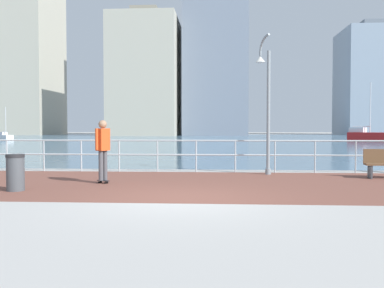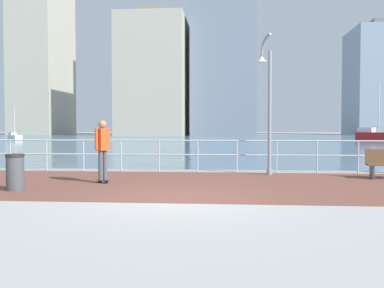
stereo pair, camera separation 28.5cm
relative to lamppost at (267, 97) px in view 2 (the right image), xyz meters
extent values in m
plane|color=#ADAAA5|center=(-2.41, 34.59, -2.65)|extent=(220.00, 220.00, 0.00)
cube|color=brown|center=(-2.41, -2.78, -2.65)|extent=(28.00, 6.44, 0.01)
cube|color=slate|center=(-2.41, 45.44, -2.65)|extent=(180.00, 88.00, 0.00)
cylinder|color=#B2BCC1|center=(-9.41, 0.44, -2.08)|extent=(0.05, 0.05, 1.14)
cylinder|color=#B2BCC1|center=(-8.01, 0.44, -2.08)|extent=(0.05, 0.05, 1.14)
cylinder|color=#B2BCC1|center=(-6.61, 0.44, -2.08)|extent=(0.05, 0.05, 1.14)
cylinder|color=#B2BCC1|center=(-5.21, 0.44, -2.08)|extent=(0.05, 0.05, 1.14)
cylinder|color=#B2BCC1|center=(-3.81, 0.44, -2.08)|extent=(0.05, 0.05, 1.14)
cylinder|color=#B2BCC1|center=(-2.41, 0.44, -2.08)|extent=(0.05, 0.05, 1.14)
cylinder|color=#B2BCC1|center=(-1.01, 0.44, -2.08)|extent=(0.05, 0.05, 1.14)
cylinder|color=#B2BCC1|center=(0.39, 0.44, -2.08)|extent=(0.05, 0.05, 1.14)
cylinder|color=#B2BCC1|center=(1.79, 0.44, -2.08)|extent=(0.05, 0.05, 1.14)
cylinder|color=#B2BCC1|center=(3.19, 0.44, -2.08)|extent=(0.05, 0.05, 1.14)
cylinder|color=#B2BCC1|center=(-2.41, 0.44, -1.51)|extent=(25.20, 0.06, 0.06)
cylinder|color=#B2BCC1|center=(-2.41, 0.44, -2.02)|extent=(25.20, 0.06, 0.06)
cylinder|color=gray|center=(0.08, -0.16, -2.55)|extent=(0.19, 0.19, 0.20)
cylinder|color=gray|center=(0.08, -0.16, -0.55)|extent=(0.12, 0.12, 4.20)
cylinder|color=gray|center=(0.04, -0.09, 2.09)|extent=(0.16, 0.20, 0.11)
cylinder|color=gray|center=(-0.02, 0.05, 2.04)|extent=(0.16, 0.21, 0.15)
cylinder|color=gray|center=(-0.08, 0.17, 1.96)|extent=(0.16, 0.20, 0.18)
cylinder|color=gray|center=(-0.12, 0.26, 1.84)|extent=(0.15, 0.18, 0.19)
cylinder|color=gray|center=(-0.15, 0.31, 1.70)|extent=(0.13, 0.15, 0.19)
cylinder|color=gray|center=(-0.16, 0.33, 1.54)|extent=(0.11, 0.11, 0.17)
cone|color=silver|center=(-0.16, 0.33, 1.34)|extent=(0.36, 0.36, 0.22)
cylinder|color=black|center=(-4.78, -2.89, -2.62)|extent=(0.07, 0.06, 0.06)
cylinder|color=black|center=(-4.82, -2.95, -2.62)|extent=(0.07, 0.06, 0.06)
cylinder|color=black|center=(-5.00, -2.76, -2.62)|extent=(0.07, 0.06, 0.06)
cylinder|color=black|center=(-5.04, -2.82, -2.62)|extent=(0.07, 0.06, 0.06)
cube|color=black|center=(-4.91, -2.86, -2.57)|extent=(0.40, 0.30, 0.02)
cylinder|color=#4C4C51|center=(-4.87, -2.79, -2.13)|extent=(0.18, 0.18, 0.85)
cylinder|color=#4C4C51|center=(-4.95, -2.92, -2.13)|extent=(0.18, 0.18, 0.85)
cube|color=#D84C1E|center=(-4.91, -2.86, -1.39)|extent=(0.38, 0.42, 0.63)
cylinder|color=#D84C1E|center=(-4.79, -2.66, -1.37)|extent=(0.12, 0.12, 0.60)
cylinder|color=#D84C1E|center=(-5.03, -3.05, -1.37)|extent=(0.12, 0.12, 0.60)
sphere|color=#A37A5B|center=(-4.91, -2.86, -0.96)|extent=(0.24, 0.24, 0.24)
cylinder|color=#474C51|center=(-6.72, -4.44, -2.22)|extent=(0.44, 0.44, 0.85)
cylinder|color=#262628|center=(-6.72, -4.44, -1.76)|extent=(0.46, 0.46, 0.08)
cube|color=#3F4247|center=(3.14, -1.15, -2.42)|extent=(0.08, 0.38, 0.45)
cube|color=white|center=(-29.34, 39.39, -2.32)|extent=(2.84, 2.84, 0.66)
cube|color=silver|center=(-29.99, 40.04, -1.81)|extent=(1.25, 1.25, 0.36)
cylinder|color=silver|center=(-29.34, 39.39, -0.17)|extent=(0.07, 0.07, 3.65)
cylinder|color=silver|center=(-29.82, 39.86, -1.55)|extent=(1.02, 1.02, 0.06)
cube|color=#B21E1E|center=(16.13, 36.92, -2.12)|extent=(4.67, 4.47, 1.06)
cube|color=silver|center=(15.04, 37.92, -1.30)|extent=(2.03, 1.99, 0.59)
cylinder|color=silver|center=(16.13, 36.92, 1.35)|extent=(0.12, 0.12, 5.88)
cylinder|color=silver|center=(15.33, 37.65, -0.89)|extent=(1.70, 1.57, 0.09)
cube|color=#B2AD99|center=(-45.46, 84.48, 14.77)|extent=(10.01, 16.99, 34.85)
cube|color=#8493A3|center=(34.85, 90.95, 9.76)|extent=(14.59, 15.44, 24.82)
cube|color=slate|center=(34.85, 90.95, 23.17)|extent=(5.84, 6.18, 2.00)
cube|color=#B2AD99|center=(-16.96, 74.60, 9.48)|extent=(13.59, 16.07, 24.25)
cube|color=gray|center=(-16.96, 74.60, 22.60)|extent=(5.44, 6.43, 2.00)
cube|color=slate|center=(-2.47, 77.93, 19.88)|extent=(13.34, 13.68, 45.06)
camera|label=1|loc=(-1.59, -14.93, -1.06)|focal=40.26mm
camera|label=2|loc=(-1.30, -14.91, -1.06)|focal=40.26mm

